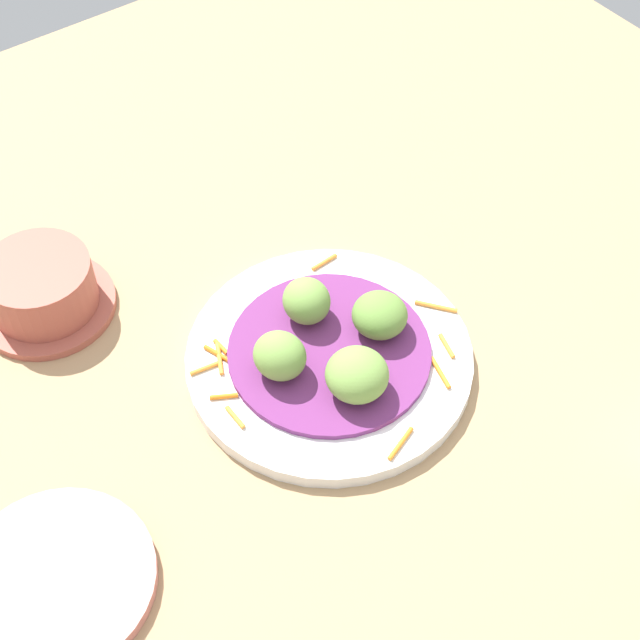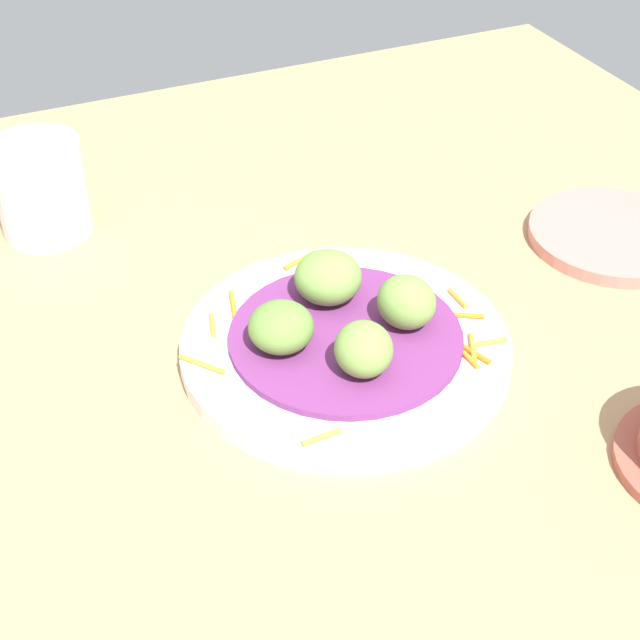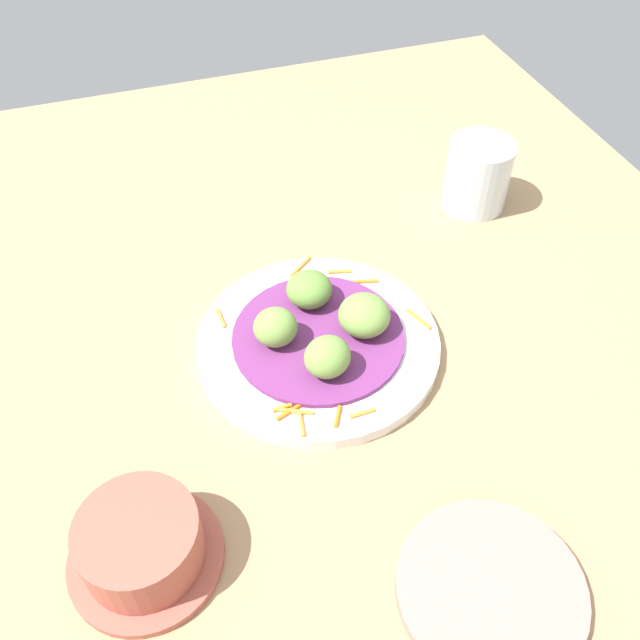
# 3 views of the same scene
# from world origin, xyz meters

# --- Properties ---
(table_surface) EXTENTS (1.10, 1.10, 0.02)m
(table_surface) POSITION_xyz_m (0.00, 0.00, 0.01)
(table_surface) COLOR tan
(table_surface) RESTS_ON ground
(main_plate) EXTENTS (0.25, 0.25, 0.01)m
(main_plate) POSITION_xyz_m (0.04, -0.05, 0.03)
(main_plate) COLOR white
(main_plate) RESTS_ON table_surface
(cabbage_bed) EXTENTS (0.17, 0.17, 0.01)m
(cabbage_bed) POSITION_xyz_m (0.04, -0.05, 0.04)
(cabbage_bed) COLOR #702D6B
(cabbage_bed) RESTS_ON main_plate
(carrot_garnish) EXTENTS (0.20, 0.23, 0.00)m
(carrot_garnish) POSITION_xyz_m (0.04, -0.06, 0.04)
(carrot_garnish) COLOR orange
(carrot_garnish) RESTS_ON main_plate
(guac_scoop_left) EXTENTS (0.05, 0.05, 0.04)m
(guac_scoop_left) POSITION_xyz_m (-0.00, -0.04, 0.06)
(guac_scoop_left) COLOR #759E47
(guac_scoop_left) RESTS_ON cabbage_bed
(guac_scoop_center) EXTENTS (0.06, 0.05, 0.04)m
(guac_scoop_center) POSITION_xyz_m (0.04, -0.09, 0.06)
(guac_scoop_center) COLOR #759E47
(guac_scoop_center) RESTS_ON cabbage_bed
(guac_scoop_right) EXTENTS (0.05, 0.05, 0.04)m
(guac_scoop_right) POSITION_xyz_m (0.09, -0.05, 0.06)
(guac_scoop_right) COLOR #759E47
(guac_scoop_right) RESTS_ON cabbage_bed
(guac_scoop_back) EXTENTS (0.07, 0.07, 0.04)m
(guac_scoop_back) POSITION_xyz_m (0.05, -0.00, 0.06)
(guac_scoop_back) COLOR olive
(guac_scoop_back) RESTS_ON cabbage_bed
(side_plate_small) EXTENTS (0.15, 0.15, 0.01)m
(side_plate_small) POSITION_xyz_m (0.09, -0.33, 0.03)
(side_plate_small) COLOR tan
(side_plate_small) RESTS_ON table_surface
(water_glass) EXTENTS (0.08, 0.08, 0.09)m
(water_glass) POSITION_xyz_m (0.30, 0.12, 0.06)
(water_glass) COLOR silver
(water_glass) RESTS_ON table_surface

